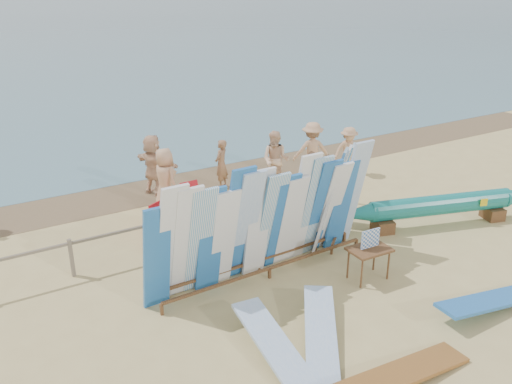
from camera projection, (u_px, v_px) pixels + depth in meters
ground at (216, 316)px, 10.60m from camera, size 160.00×160.00×0.00m
wet_sand_strip at (107, 197)px, 16.32m from camera, size 40.00×2.60×0.01m
fence at (157, 230)px, 12.75m from camera, size 12.08×0.08×0.90m
main_surfboard_rack at (265, 224)px, 11.65m from camera, size 5.55×0.95×2.76m
side_surfboard_rack at (333, 197)px, 13.41m from camera, size 2.04×1.87×2.44m
outrigger_canoe at (441, 206)px, 14.29m from camera, size 5.92×2.24×0.86m
vendor_table at (368, 263)px, 11.77m from camera, size 0.92×0.67×1.19m
flat_board_a at (278, 360)px, 9.37m from camera, size 0.79×2.72×0.44m
flat_board_c at (401, 381)px, 8.89m from camera, size 2.70×0.57×0.31m
flat_board_b at (320, 343)px, 9.82m from camera, size 2.00×2.53×0.38m
flat_board_d at (490, 309)px, 10.82m from camera, size 2.71×0.69×0.41m
beach_chair_left at (205, 222)px, 14.01m from camera, size 0.82×0.83×0.93m
beach_chair_right at (166, 228)px, 13.69m from camera, size 0.80×0.81×0.92m
stroller at (196, 210)px, 14.23m from camera, size 0.62×0.87×1.17m
beachgoer_5 at (153, 165)px, 16.21m from camera, size 1.10×1.82×1.87m
beachgoer_8 at (276, 160)px, 16.74m from camera, size 0.90×0.94×1.81m
beachgoer_extra_0 at (348, 151)px, 17.97m from camera, size 1.11×0.68×1.61m
beachgoer_10 at (311, 177)px, 15.71m from camera, size 0.44×0.93×1.55m
beachgoer_7 at (221, 164)px, 16.75m from camera, size 0.65×0.58×1.56m
beachgoer_6 at (165, 180)px, 15.10m from camera, size 0.62×0.96×1.82m
beachgoer_9 at (312, 151)px, 17.51m from camera, size 1.32×0.98×1.89m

